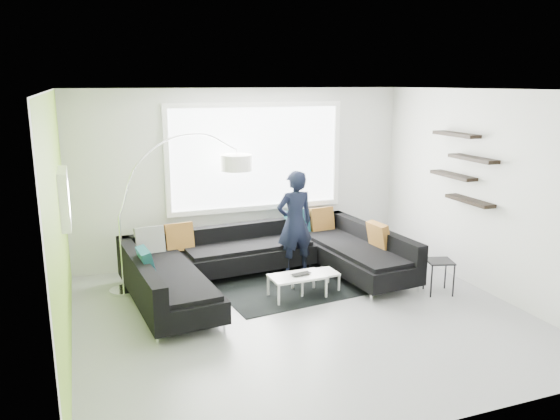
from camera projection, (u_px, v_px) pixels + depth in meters
The scene contains 9 objects.
ground at pixel (302, 315), 6.92m from camera, with size 5.50×5.50×0.00m, color gray.
room_shell at pixel (300, 172), 6.70m from camera, with size 5.54×5.04×2.82m.
sectional_sofa at pixel (268, 264), 7.78m from camera, with size 3.99×2.68×0.82m.
rug at pixel (292, 286), 7.91m from camera, with size 2.10×1.53×0.01m, color black.
coffee_table at pixel (307, 283), 7.60m from camera, with size 0.96×0.56×0.31m, color white.
arc_lamp at pixel (119, 217), 7.44m from camera, with size 2.04×0.66×2.19m, color silver, non-canonical shape.
side_table at pixel (439, 277), 7.61m from camera, with size 0.35×0.35×0.48m, color black.
person at pixel (295, 223), 8.27m from camera, with size 0.61×0.42×1.61m, color black.
laptop at pixel (303, 275), 7.42m from camera, with size 0.31×0.23×0.02m, color black.
Camera 1 is at (-2.51, -5.92, 2.88)m, focal length 35.00 mm.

